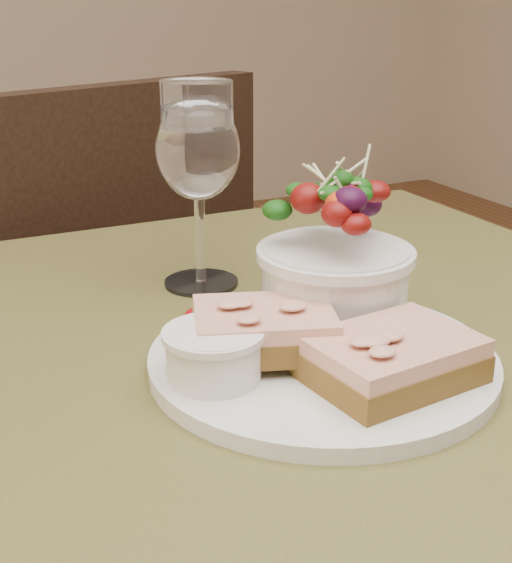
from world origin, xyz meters
name	(u,v)px	position (x,y,z in m)	size (l,w,h in m)	color
cafe_table	(277,475)	(0.00, 0.00, 0.65)	(0.80, 0.80, 0.75)	#46421E
chair_far	(87,441)	(-0.01, 0.69, 0.29)	(0.53, 0.53, 0.90)	black
dinner_plate	(322,360)	(0.02, -0.02, 0.76)	(0.26, 0.26, 0.01)	silver
sandwich_front	(392,358)	(0.05, -0.08, 0.78)	(0.12, 0.09, 0.03)	#472F13
sandwich_back	(264,329)	(-0.02, -0.01, 0.78)	(0.12, 0.10, 0.03)	#472F13
ramekin	(214,352)	(-0.06, -0.02, 0.78)	(0.07, 0.07, 0.04)	silver
salad_bowl	(336,250)	(0.06, 0.03, 0.82)	(0.12, 0.12, 0.13)	silver
garnish	(205,320)	(-0.04, 0.05, 0.77)	(0.05, 0.04, 0.02)	black
wine_glass	(198,156)	(0.01, 0.18, 0.87)	(0.08, 0.08, 0.18)	white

